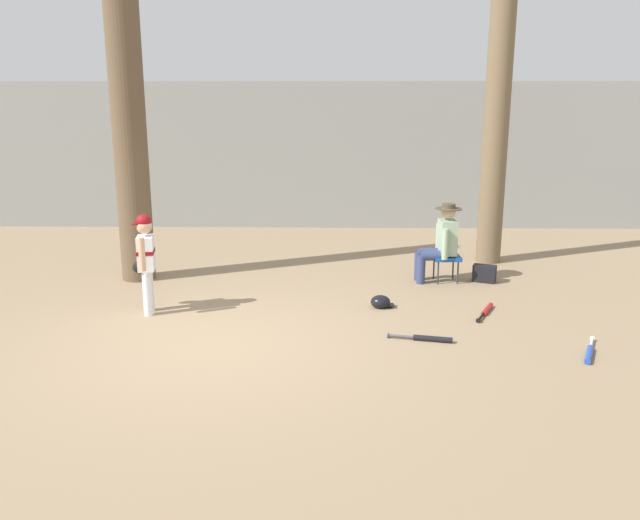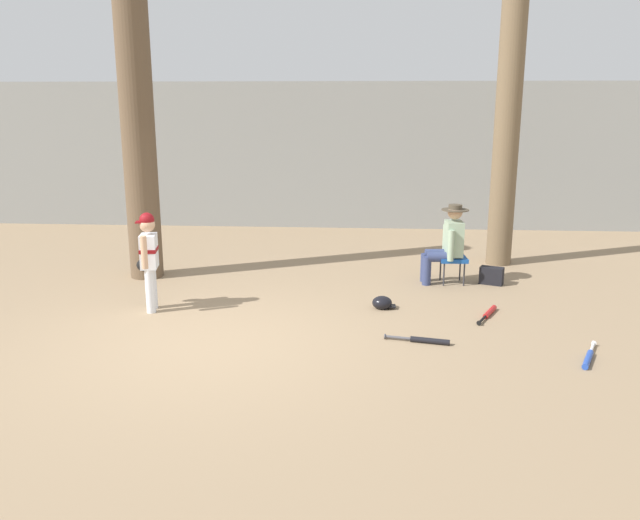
% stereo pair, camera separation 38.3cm
% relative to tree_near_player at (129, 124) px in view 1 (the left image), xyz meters
% --- Properties ---
extents(ground_plane, '(60.00, 60.00, 0.00)m').
position_rel_tree_near_player_xyz_m(ground_plane, '(1.66, -2.82, -2.36)').
color(ground_plane, '#937A5B').
extents(concrete_back_wall, '(18.00, 0.36, 3.08)m').
position_rel_tree_near_player_xyz_m(concrete_back_wall, '(1.66, 4.38, -0.82)').
color(concrete_back_wall, gray).
rests_on(concrete_back_wall, ground).
extents(tree_near_player, '(0.68, 0.68, 5.36)m').
position_rel_tree_near_player_xyz_m(tree_near_player, '(0.00, 0.00, 0.00)').
color(tree_near_player, brown).
rests_on(tree_near_player, ground).
extents(tree_behind_spectator, '(0.66, 0.66, 5.53)m').
position_rel_tree_near_player_xyz_m(tree_behind_spectator, '(5.68, 1.21, 0.06)').
color(tree_behind_spectator, brown).
rests_on(tree_behind_spectator, ground).
extents(young_ballplayer, '(0.39, 0.57, 1.31)m').
position_rel_tree_near_player_xyz_m(young_ballplayer, '(0.61, -1.67, -1.61)').
color(young_ballplayer, white).
rests_on(young_ballplayer, ground).
extents(folding_stool, '(0.42, 0.42, 0.41)m').
position_rel_tree_near_player_xyz_m(folding_stool, '(4.73, -0.08, -1.99)').
color(folding_stool, '#194C9E').
rests_on(folding_stool, ground).
extents(seated_spectator, '(0.67, 0.53, 1.20)m').
position_rel_tree_near_player_xyz_m(seated_spectator, '(4.64, -0.09, -1.72)').
color(seated_spectator, navy).
rests_on(seated_spectator, ground).
extents(handbag_beside_stool, '(0.38, 0.29, 0.26)m').
position_rel_tree_near_player_xyz_m(handbag_beside_stool, '(5.32, -0.09, -2.23)').
color(handbag_beside_stool, black).
rests_on(handbag_beside_stool, ground).
extents(bat_red_barrel, '(0.37, 0.68, 0.07)m').
position_rel_tree_near_player_xyz_m(bat_red_barrel, '(5.01, -1.59, -2.32)').
color(bat_red_barrel, red).
rests_on(bat_red_barrel, ground).
extents(bat_blue_youth, '(0.38, 0.73, 0.07)m').
position_rel_tree_near_player_xyz_m(bat_blue_youth, '(5.80, -3.03, -2.32)').
color(bat_blue_youth, '#2347AD').
rests_on(bat_blue_youth, ground).
extents(bat_black_composite, '(0.74, 0.22, 0.07)m').
position_rel_tree_near_player_xyz_m(bat_black_composite, '(4.11, -2.64, -2.32)').
color(bat_black_composite, black).
rests_on(bat_black_composite, ground).
extents(batting_helmet_black, '(0.31, 0.24, 0.18)m').
position_rel_tree_near_player_xyz_m(batting_helmet_black, '(3.65, -1.39, -2.28)').
color(batting_helmet_black, black).
rests_on(batting_helmet_black, ground).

